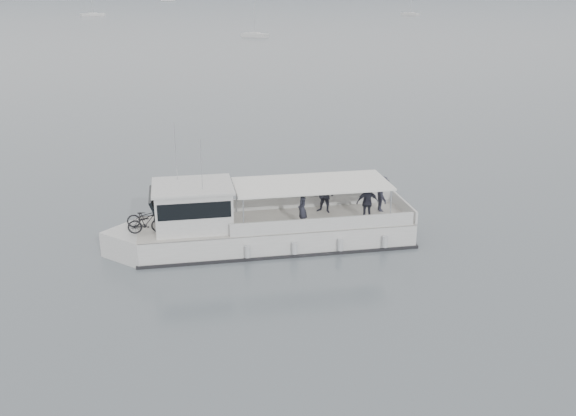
{
  "coord_description": "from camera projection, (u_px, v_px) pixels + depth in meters",
  "views": [
    {
      "loc": [
        1.1,
        -22.91,
        10.55
      ],
      "look_at": [
        3.0,
        1.96,
        1.6
      ],
      "focal_mm": 40.0,
      "sensor_mm": 36.0,
      "label": 1
    }
  ],
  "objects": [
    {
      "name": "ground",
      "position": [
        215.0,
        265.0,
        24.99
      ],
      "size": [
        1400.0,
        1400.0,
        0.0
      ],
      "primitive_type": "plane",
      "color": "slate",
      "rests_on": "ground"
    },
    {
      "name": "tour_boat",
      "position": [
        249.0,
        226.0,
        26.52
      ],
      "size": [
        12.95,
        4.3,
        5.39
      ],
      "rotation": [
        0.0,
        0.0,
        0.11
      ],
      "color": "silver",
      "rests_on": "ground"
    },
    {
      "name": "moored_fleet",
      "position": [
        130.0,
        11.0,
        212.04
      ],
      "size": [
        433.16,
        366.66,
        10.76
      ],
      "color": "silver",
      "rests_on": "ground"
    }
  ]
}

